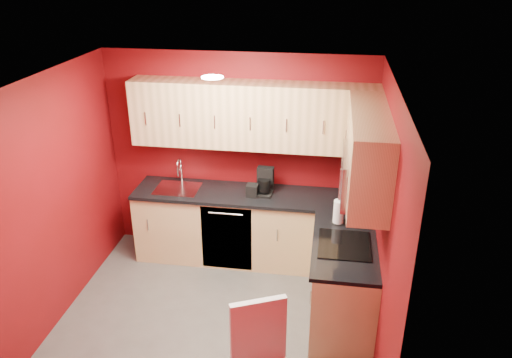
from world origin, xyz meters
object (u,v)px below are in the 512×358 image
(napkin_holder, at_px, (252,190))
(coffee_maker, at_px, (264,182))
(sink, at_px, (178,185))
(microwave, at_px, (363,176))
(paper_towel, at_px, (339,212))

(napkin_holder, bearing_deg, coffee_maker, 25.02)
(sink, xyz_separation_m, coffee_maker, (1.06, -0.01, 0.12))
(microwave, bearing_deg, napkin_holder, 141.51)
(microwave, relative_size, paper_towel, 2.94)
(sink, height_order, coffee_maker, sink)
(microwave, height_order, napkin_holder, microwave)
(microwave, xyz_separation_m, napkin_holder, (-1.17, 0.93, -0.68))
(microwave, relative_size, napkin_holder, 5.33)
(napkin_holder, bearing_deg, paper_towel, -26.46)
(coffee_maker, relative_size, paper_towel, 1.22)
(napkin_holder, bearing_deg, microwave, -38.49)
(microwave, bearing_deg, coffee_maker, 136.30)
(sink, bearing_deg, microwave, -25.60)
(coffee_maker, bearing_deg, paper_towel, -29.31)
(napkin_holder, height_order, paper_towel, paper_towel)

